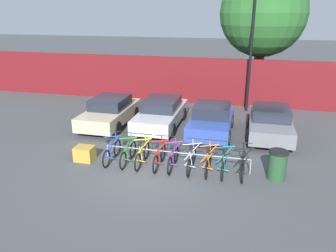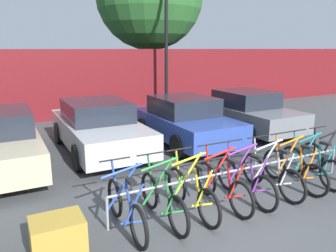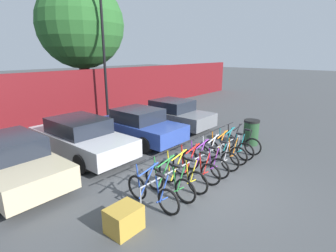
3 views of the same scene
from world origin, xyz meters
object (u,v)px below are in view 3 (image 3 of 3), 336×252
(bicycle_green, at_px, (169,183))
(bicycle_yellow, at_px, (182,176))
(bicycle_red, at_px, (195,168))
(bicycle_silver, at_px, (215,156))
(bicycle_black, at_px, (239,142))
(tree_behind_hoarding, at_px, (81,25))
(bike_rack, at_px, (201,157))
(car_silver, at_px, (81,137))
(lamp_post, at_px, (103,45))
(trash_bin, at_px, (251,132))
(bicycle_purple, at_px, (204,163))
(bicycle_teal, at_px, (231,147))
(cargo_crate, at_px, (124,219))
(car_grey, at_px, (173,114))
(bicycle_orange, at_px, (224,151))
(bicycle_blue, at_px, (152,193))
(car_beige, at_px, (10,161))
(car_blue, at_px, (139,126))

(bicycle_green, height_order, bicycle_yellow, same)
(bicycle_red, bearing_deg, bicycle_silver, -0.22)
(bicycle_black, xyz_separation_m, tree_behind_hoarding, (0.52, 10.77, 4.85))
(bike_rack, xyz_separation_m, car_silver, (-1.63, 4.12, 0.19))
(bicycle_black, bearing_deg, bicycle_red, -176.35)
(bike_rack, distance_m, bicycle_yellow, 1.23)
(tree_behind_hoarding, bearing_deg, lamp_post, -100.79)
(bicycle_green, distance_m, bicycle_black, 4.18)
(bicycle_red, relative_size, trash_bin, 1.66)
(bike_rack, height_order, bicycle_purple, bicycle_purple)
(car_silver, bearing_deg, bicycle_silver, -62.31)
(bicycle_teal, bearing_deg, car_silver, 124.78)
(lamp_post, height_order, trash_bin, lamp_post)
(trash_bin, bearing_deg, cargo_crate, -178.35)
(bicycle_silver, distance_m, cargo_crate, 4.07)
(car_grey, relative_size, cargo_crate, 5.64)
(bike_rack, relative_size, bicycle_green, 3.14)
(bicycle_red, xyz_separation_m, cargo_crate, (-2.89, -0.17, -0.10))
(cargo_crate, height_order, tree_behind_hoarding, tree_behind_hoarding)
(bicycle_yellow, xyz_separation_m, bicycle_orange, (2.44, 0.00, 0.00))
(bicycle_red, xyz_separation_m, car_silver, (-1.06, 4.27, 0.31))
(car_silver, relative_size, tree_behind_hoarding, 0.56)
(bicycle_red, height_order, car_grey, car_grey)
(bike_rack, height_order, bicycle_yellow, bicycle_yellow)
(bicycle_silver, bearing_deg, bicycle_orange, 3.15)
(bicycle_blue, height_order, bicycle_purple, same)
(bicycle_teal, bearing_deg, car_beige, 142.96)
(bicycle_orange, distance_m, trash_bin, 2.30)
(bicycle_red, relative_size, car_beige, 0.41)
(bike_rack, bearing_deg, bicycle_blue, -176.47)
(cargo_crate, bearing_deg, bicycle_silver, 2.42)
(bike_rack, bearing_deg, bicycle_yellow, -173.02)
(car_blue, bearing_deg, tree_behind_hoarding, 73.54)
(bicycle_black, distance_m, car_beige, 7.62)
(bicycle_purple, distance_m, cargo_crate, 3.41)
(bicycle_silver, xyz_separation_m, trash_bin, (2.91, 0.03, 0.14))
(bicycle_green, distance_m, lamp_post, 9.72)
(bicycle_teal, bearing_deg, trash_bin, -2.66)
(bike_rack, distance_m, car_silver, 4.44)
(bicycle_blue, relative_size, bicycle_teal, 1.00)
(car_blue, bearing_deg, bike_rack, -103.34)
(car_grey, bearing_deg, bike_rack, -131.49)
(car_beige, relative_size, car_silver, 0.95)
(bicycle_green, height_order, bicycle_red, same)
(lamp_post, bearing_deg, bicycle_orange, -98.34)
(bicycle_purple, relative_size, bicycle_black, 1.00)
(bicycle_teal, bearing_deg, bicycle_orange, 176.40)
(bicycle_orange, distance_m, car_silver, 5.15)
(bike_rack, xyz_separation_m, cargo_crate, (-3.45, -0.32, -0.23))
(bicycle_yellow, bearing_deg, cargo_crate, -179.29)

